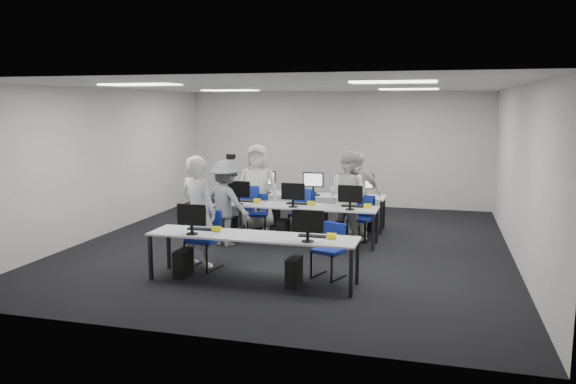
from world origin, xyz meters
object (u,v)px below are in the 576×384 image
(desk_mid, at_px, (295,208))
(student_0, at_px, (198,211))
(desk_front, at_px, (252,238))
(chair_5, at_px, (251,216))
(student_1, at_px, (348,195))
(chair_2, at_px, (258,222))
(chair_3, at_px, (302,222))
(student_2, at_px, (258,188))
(chair_0, at_px, (204,250))
(chair_1, at_px, (329,261))
(photographer, at_px, (226,203))
(chair_6, at_px, (308,219))
(chair_4, at_px, (360,227))
(chair_7, at_px, (367,222))
(student_3, at_px, (356,194))

(desk_mid, xyz_separation_m, student_0, (-1.13, -2.03, 0.25))
(desk_front, height_order, chair_5, chair_5)
(chair_5, relative_size, student_1, 0.55)
(chair_2, bearing_deg, chair_3, -5.77)
(student_1, height_order, student_2, student_2)
(desk_front, bearing_deg, student_1, 72.84)
(student_0, bearing_deg, chair_0, 158.70)
(chair_0, xyz_separation_m, chair_1, (2.08, 0.06, -0.03))
(student_2, xyz_separation_m, photographer, (-0.18, -1.41, -0.10))
(desk_mid, relative_size, chair_6, 3.27)
(chair_4, relative_size, chair_7, 0.98)
(student_2, bearing_deg, chair_0, -95.58)
(chair_6, relative_size, photographer, 0.60)
(chair_7, height_order, student_2, student_2)
(chair_1, bearing_deg, student_3, 111.70)
(desk_mid, bearing_deg, student_0, -119.24)
(chair_2, relative_size, student_2, 0.44)
(desk_front, relative_size, desk_mid, 1.00)
(chair_6, relative_size, student_0, 0.53)
(chair_4, bearing_deg, chair_3, -170.62)
(chair_6, bearing_deg, chair_1, -48.86)
(chair_6, bearing_deg, chair_5, -159.44)
(student_1, bearing_deg, desk_front, 94.53)
(desk_mid, distance_m, student_3, 1.40)
(chair_3, relative_size, chair_5, 0.89)
(student_1, xyz_separation_m, photographer, (-2.17, -1.09, -0.07))
(chair_2, height_order, chair_7, chair_7)
(chair_0, relative_size, student_0, 0.51)
(chair_5, distance_m, chair_6, 1.27)
(chair_5, xyz_separation_m, student_0, (0.05, -2.82, 0.62))
(chair_1, height_order, chair_4, chair_1)
(chair_1, bearing_deg, chair_3, 133.67)
(chair_3, distance_m, student_1, 1.14)
(chair_0, bearing_deg, chair_7, 62.42)
(chair_2, distance_m, chair_7, 2.26)
(chair_2, height_order, chair_4, chair_4)
(student_1, bearing_deg, student_0, 72.00)
(desk_mid, xyz_separation_m, student_1, (0.95, 0.49, 0.21))
(student_3, bearing_deg, desk_front, -130.10)
(desk_front, distance_m, photographer, 2.34)
(student_0, bearing_deg, student_1, -113.54)
(chair_3, bearing_deg, student_3, 29.21)
(student_1, distance_m, student_2, 2.01)
(chair_5, relative_size, photographer, 0.60)
(chair_0, distance_m, chair_6, 3.08)
(chair_3, height_order, student_2, student_2)
(chair_6, bearing_deg, student_2, -160.40)
(chair_7, bearing_deg, chair_0, -121.33)
(chair_7, bearing_deg, student_2, -171.09)
(desk_front, distance_m, student_3, 3.66)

